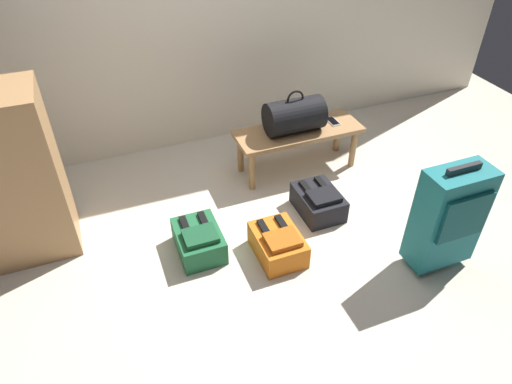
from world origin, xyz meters
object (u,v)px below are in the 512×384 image
duffel_bag_black (294,116)px  backpack_dark (318,202)px  suitcase_upright_teal (448,217)px  side_cabinet (11,178)px  cell_phone (333,121)px  backpack_green (199,240)px  backpack_orange (278,244)px  bench (298,136)px

duffel_bag_black → backpack_dark: size_ratio=1.16×
suitcase_upright_teal → side_cabinet: bearing=155.1°
duffel_bag_black → cell_phone: duffel_bag_black is taller
backpack_dark → backpack_green: 0.91m
duffel_bag_black → backpack_orange: bearing=-120.0°
backpack_green → suitcase_upright_teal: bearing=-25.1°
cell_phone → backpack_orange: bearing=-134.2°
bench → side_cabinet: 2.03m
suitcase_upright_teal → backpack_dark: suitcase_upright_teal is taller
duffel_bag_black → side_cabinet: side_cabinet is taller
backpack_green → side_cabinet: size_ratio=0.35×
suitcase_upright_teal → backpack_dark: 0.90m
bench → backpack_dark: (-0.10, -0.56, -0.21)m
bench → duffel_bag_black: (-0.04, 0.00, 0.19)m
cell_phone → backpack_green: bearing=-153.6°
suitcase_upright_teal → backpack_dark: size_ratio=1.97×
cell_phone → backpack_orange: 1.24m
duffel_bag_black → backpack_orange: duffel_bag_black is taller
cell_phone → duffel_bag_black: bearing=-177.7°
suitcase_upright_teal → side_cabinet: 2.62m
backpack_dark → backpack_orange: 0.53m
suitcase_upright_teal → backpack_green: 1.55m
bench → duffel_bag_black: size_ratio=2.27×
suitcase_upright_teal → backpack_green: bearing=154.9°
cell_phone → suitcase_upright_teal: size_ratio=0.19×
backpack_dark → backpack_green: (-0.91, -0.07, 0.00)m
backpack_orange → bench: bearing=57.8°
backpack_green → side_cabinet: side_cabinet is taller
cell_phone → backpack_orange: size_ratio=0.38×
cell_phone → backpack_green: cell_phone is taller
side_cabinet → suitcase_upright_teal: bearing=-24.9°
bench → cell_phone: 0.31m
bench → backpack_orange: size_ratio=2.63×
bench → backpack_dark: 0.61m
side_cabinet → bench: bearing=5.1°
backpack_green → side_cabinet: (-1.00, 0.46, 0.46)m
bench → side_cabinet: bearing=-174.9°
duffel_bag_black → backpack_dark: 0.69m
backpack_dark → side_cabinet: size_ratio=0.35×
bench → side_cabinet: size_ratio=0.91×
cell_phone → suitcase_upright_teal: bearing=-87.2°
bench → side_cabinet: side_cabinet is taller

